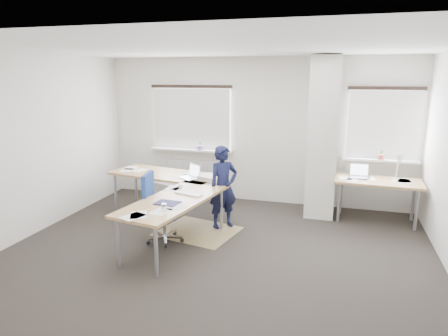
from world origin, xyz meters
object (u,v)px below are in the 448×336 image
(desk_main, at_px, (172,187))
(desk_side, at_px, (378,183))
(person, at_px, (223,187))
(task_chair, at_px, (162,223))

(desk_main, bearing_deg, desk_side, 31.07)
(desk_side, bearing_deg, person, -155.04)
(task_chair, height_order, person, person)
(desk_main, xyz_separation_m, task_chair, (0.07, -0.58, -0.40))
(desk_main, height_order, desk_side, desk_side)
(desk_main, distance_m, desk_side, 3.46)
(desk_main, height_order, task_chair, task_chair)
(desk_main, xyz_separation_m, desk_side, (3.23, 1.25, -0.01))
(desk_main, bearing_deg, task_chair, -72.87)
(desk_side, relative_size, person, 1.05)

